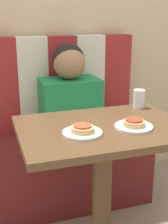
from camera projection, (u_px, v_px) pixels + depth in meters
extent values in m
cube|color=#C6B28E|center=(57.00, 12.00, 2.21)|extent=(7.00, 0.05, 2.60)
cube|color=#5B1919|center=(71.00, 166.00, 2.24)|extent=(1.05, 0.53, 0.49)
cube|color=maroon|center=(3.00, 86.00, 2.14)|extent=(0.21, 0.10, 0.65)
cube|color=beige|center=(33.00, 84.00, 2.20)|extent=(0.21, 0.10, 0.65)
cube|color=maroon|center=(62.00, 82.00, 2.26)|extent=(0.21, 0.10, 0.65)
cube|color=beige|center=(89.00, 80.00, 2.32)|extent=(0.21, 0.10, 0.65)
cube|color=maroon|center=(115.00, 78.00, 2.38)|extent=(0.21, 0.10, 0.65)
cube|color=brown|center=(103.00, 129.00, 1.53)|extent=(0.82, 0.59, 0.03)
cylinder|color=brown|center=(102.00, 197.00, 1.65)|extent=(0.10, 0.10, 0.74)
cube|color=#1E8447|center=(70.00, 107.00, 2.10)|extent=(0.39, 0.25, 0.39)
sphere|color=#9E7051|center=(69.00, 63.00, 2.01)|extent=(0.21, 0.21, 0.21)
sphere|color=black|center=(68.00, 60.00, 2.03)|extent=(0.21, 0.21, 0.21)
cylinder|color=white|center=(82.00, 133.00, 1.42)|extent=(0.18, 0.18, 0.01)
cylinder|color=white|center=(134.00, 127.00, 1.50)|extent=(0.18, 0.18, 0.01)
cylinder|color=tan|center=(82.00, 129.00, 1.41)|extent=(0.11, 0.11, 0.02)
cylinder|color=#AD472D|center=(82.00, 126.00, 1.41)|extent=(0.08, 0.08, 0.01)
cylinder|color=tan|center=(134.00, 123.00, 1.49)|extent=(0.11, 0.11, 0.02)
cylinder|color=#B73823|center=(134.00, 120.00, 1.49)|extent=(0.08, 0.08, 0.01)
cylinder|color=silver|center=(139.00, 99.00, 1.80)|extent=(0.07, 0.07, 0.10)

